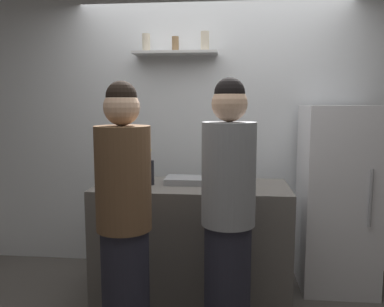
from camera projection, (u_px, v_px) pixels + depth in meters
back_wall_assembly at (212, 132)px, 3.75m from camera, size 4.80×0.32×2.60m
refrigerator at (337, 198)px, 3.32m from camera, size 0.60×0.61×1.56m
counter at (192, 242)px, 3.15m from camera, size 1.51×0.66×0.94m
baking_pan at (187, 180)px, 3.14m from camera, size 0.34×0.24×0.05m
utensil_holder at (242, 174)px, 3.25m from camera, size 0.10×0.10×0.22m
wine_bottle_dark_glass at (149, 171)px, 3.09m from camera, size 0.07×0.07×0.28m
wine_bottle_amber_glass at (245, 172)px, 2.94m from camera, size 0.07×0.07×0.34m
wine_bottle_pale_glass at (137, 168)px, 3.23m from camera, size 0.07×0.07×0.29m
wine_bottle_green_glass at (229, 169)px, 3.16m from camera, size 0.07×0.07×0.29m
water_bottle_plastic at (145, 168)px, 3.36m from camera, size 0.09×0.09×0.21m
person_brown_jacket at (124, 222)px, 2.41m from camera, size 0.34×0.34×1.71m
person_grey_hoodie at (228, 217)px, 2.47m from camera, size 0.34×0.34×1.74m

